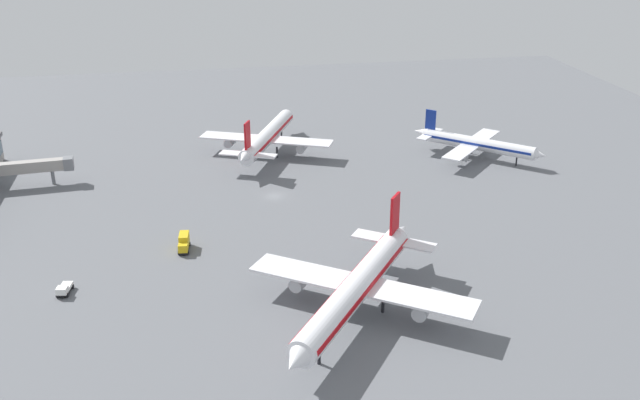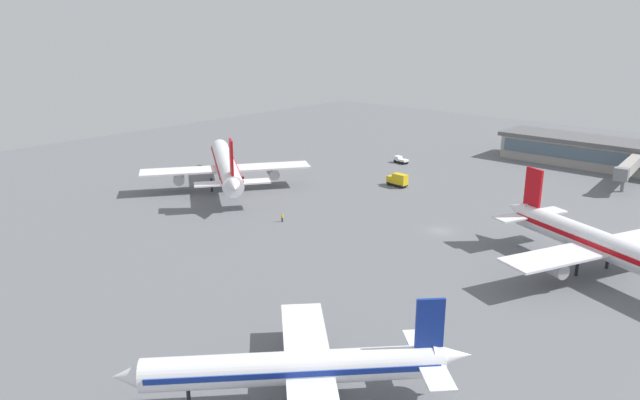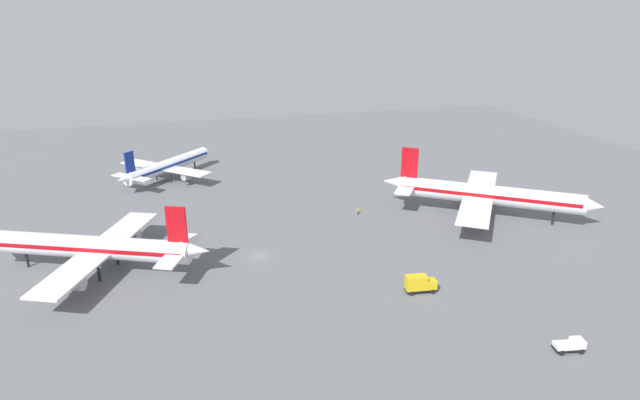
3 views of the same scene
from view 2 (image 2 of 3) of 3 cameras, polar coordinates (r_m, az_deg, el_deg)
The scene contains 9 objects.
ground at distance 120.35m, azimuth 11.41°, elevation -2.92°, with size 288.00×288.00×0.00m, color slate.
terminal_building at distance 186.23m, azimuth 26.42°, elevation 3.88°, with size 63.82×15.28×7.83m.
airplane_at_gate at distance 149.06m, azimuth -8.99°, elevation 3.29°, with size 44.24×37.39×15.63m.
airplane_taxiing at distance 66.15m, azimuth -2.09°, elevation -15.72°, with size 29.60×30.86×11.72m.
airplane_distant at distance 105.61m, azimuth 25.89°, elevation -4.12°, with size 44.69×36.99×14.35m.
catering_truck at distance 150.61m, azimuth 7.45°, elevation 1.93°, with size 5.76×2.67×3.30m.
pushback_tractor at distance 176.13m, azimuth 7.69°, elevation 3.83°, with size 4.66×2.84×1.90m.
ground_crew_worker at distance 123.35m, azimuth -3.63°, elevation -1.71°, with size 0.44×0.57×1.67m.
jet_bridge at distance 167.03m, azimuth 27.46°, elevation 2.85°, with size 4.90×23.53×6.74m.
Camera 2 is at (-56.18, 98.75, 39.70)m, focal length 33.50 mm.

